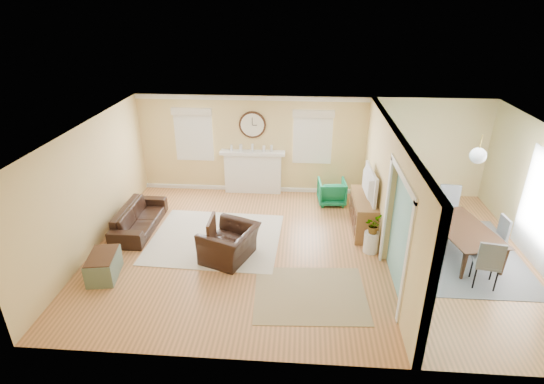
% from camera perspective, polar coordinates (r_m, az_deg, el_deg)
% --- Properties ---
extents(floor, '(9.00, 9.00, 0.00)m').
position_cam_1_polar(floor, '(8.98, 5.00, -7.93)').
color(floor, '#9C673D').
rests_on(floor, ground).
extents(wall_back, '(9.00, 0.02, 2.60)m').
position_cam_1_polar(wall_back, '(11.14, 5.16, 6.17)').
color(wall_back, '#E1C980').
rests_on(wall_back, ground).
extents(wall_front, '(9.00, 0.02, 2.60)m').
position_cam_1_polar(wall_front, '(5.78, 5.66, -13.15)').
color(wall_front, '#E1C980').
rests_on(wall_front, ground).
extents(wall_left, '(0.02, 6.00, 2.60)m').
position_cam_1_polar(wall_left, '(9.38, -23.30, 0.48)').
color(wall_left, '#E1C980').
rests_on(wall_left, ground).
extents(ceiling, '(9.00, 6.00, 0.02)m').
position_cam_1_polar(ceiling, '(7.89, 5.70, 8.16)').
color(ceiling, white).
rests_on(ceiling, wall_back).
extents(partition, '(0.17, 6.00, 2.60)m').
position_cam_1_polar(partition, '(8.76, 15.25, 0.42)').
color(partition, '#E1C980').
rests_on(partition, ground).
extents(fireplace, '(1.70, 0.30, 1.17)m').
position_cam_1_polar(fireplace, '(11.34, -2.57, 2.80)').
color(fireplace, white).
rests_on(fireplace, ground).
extents(wall_clock, '(0.70, 0.07, 0.70)m').
position_cam_1_polar(wall_clock, '(11.02, -2.65, 9.02)').
color(wall_clock, '#402717').
rests_on(wall_clock, wall_back).
extents(window_left, '(1.05, 0.13, 1.42)m').
position_cam_1_polar(window_left, '(11.34, -10.51, 8.09)').
color(window_left, white).
rests_on(window_left, wall_back).
extents(window_right, '(1.05, 0.13, 1.42)m').
position_cam_1_polar(window_right, '(10.99, 5.49, 7.85)').
color(window_right, white).
rests_on(window_right, wall_back).
extents(french_doors, '(0.06, 1.70, 2.20)m').
position_cam_1_polar(french_doors, '(9.65, 32.77, -2.25)').
color(french_doors, white).
rests_on(french_doors, ground).
extents(pendant, '(0.30, 0.30, 0.55)m').
position_cam_1_polar(pendant, '(8.63, 25.96, 4.42)').
color(pendant, gold).
rests_on(pendant, ceiling).
extents(rug_cream, '(2.87, 2.52, 0.01)m').
position_cam_1_polar(rug_cream, '(9.46, -7.58, -6.18)').
color(rug_cream, beige).
rests_on(rug_cream, floor).
extents(rug_jute, '(2.06, 1.72, 0.01)m').
position_cam_1_polar(rug_jute, '(7.82, 5.14, -13.53)').
color(rug_jute, tan).
rests_on(rug_jute, floor).
extents(rug_grey, '(2.36, 2.95, 0.01)m').
position_cam_1_polar(rug_grey, '(9.67, 23.89, -7.59)').
color(rug_grey, slate).
rests_on(rug_grey, floor).
extents(sofa, '(0.75, 1.89, 0.55)m').
position_cam_1_polar(sofa, '(10.09, -17.43, -3.35)').
color(sofa, black).
rests_on(sofa, floor).
extents(eames_chair, '(1.25, 1.33, 0.69)m').
position_cam_1_polar(eames_chair, '(8.59, -5.72, -6.90)').
color(eames_chair, black).
rests_on(eames_chair, floor).
extents(green_chair, '(0.73, 0.75, 0.63)m').
position_cam_1_polar(green_chair, '(10.91, 8.03, 0.04)').
color(green_chair, '#077F4F').
rests_on(green_chair, floor).
extents(trunk, '(0.62, 0.88, 0.47)m').
position_cam_1_polar(trunk, '(8.70, -21.70, -9.18)').
color(trunk, slate).
rests_on(trunk, floor).
extents(credenza, '(0.48, 1.42, 0.80)m').
position_cam_1_polar(credenza, '(9.76, 12.15, -2.87)').
color(credenza, olive).
rests_on(credenza, floor).
extents(tv, '(0.21, 1.16, 0.67)m').
position_cam_1_polar(tv, '(9.45, 12.44, 1.08)').
color(tv, black).
rests_on(tv, credenza).
extents(garden_stool, '(0.31, 0.31, 0.45)m').
position_cam_1_polar(garden_stool, '(9.06, 13.18, -6.58)').
color(garden_stool, white).
rests_on(garden_stool, floor).
extents(potted_plant, '(0.39, 0.42, 0.38)m').
position_cam_1_polar(potted_plant, '(8.85, 13.44, -4.28)').
color(potted_plant, '#337F33').
rests_on(potted_plant, garden_stool).
extents(dining_table, '(1.35, 1.95, 0.63)m').
position_cam_1_polar(dining_table, '(9.52, 24.20, -6.02)').
color(dining_table, '#402717').
rests_on(dining_table, floor).
extents(dining_chair_n, '(0.50, 0.50, 1.02)m').
position_cam_1_polar(dining_chair_n, '(10.27, 22.80, -1.68)').
color(dining_chair_n, slate).
rests_on(dining_chair_n, floor).
extents(dining_chair_s, '(0.51, 0.51, 0.98)m').
position_cam_1_polar(dining_chair_s, '(8.62, 26.97, -7.91)').
color(dining_chair_s, slate).
rests_on(dining_chair_s, floor).
extents(dining_chair_w, '(0.49, 0.49, 1.04)m').
position_cam_1_polar(dining_chair_w, '(9.24, 20.88, -4.22)').
color(dining_chair_w, white).
rests_on(dining_chair_w, floor).
extents(dining_chair_e, '(0.41, 0.41, 0.87)m').
position_cam_1_polar(dining_chair_e, '(9.67, 27.74, -4.95)').
color(dining_chair_e, slate).
rests_on(dining_chair_e, floor).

